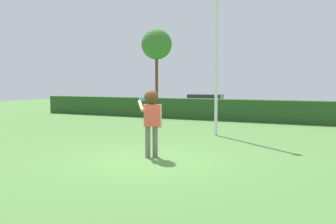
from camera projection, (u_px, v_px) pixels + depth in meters
ground_plane at (147, 160)px, 9.61m from camera, size 60.00×60.00×0.00m
person at (151, 113)px, 9.81m from camera, size 0.81×0.54×1.81m
frisbee at (142, 99)px, 10.62m from camera, size 0.22×0.22×0.09m
lamppost at (217, 38)px, 13.81m from camera, size 0.24×0.24×6.68m
hedge_row at (250, 110)px, 19.31m from camera, size 26.69×0.90×1.13m
parked_car_white at (206, 103)px, 24.78m from camera, size 4.41×2.34×1.25m
birch_tree at (157, 45)px, 31.90m from camera, size 2.64×2.64×6.67m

